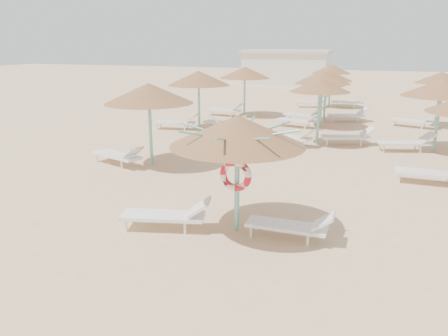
% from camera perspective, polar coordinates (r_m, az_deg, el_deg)
% --- Properties ---
extents(ground, '(120.00, 120.00, 0.00)m').
position_cam_1_polar(ground, '(9.49, 0.25, -8.77)').
color(ground, tan).
rests_on(ground, ground).
extents(main_palapa, '(2.85, 2.85, 2.55)m').
position_cam_1_polar(main_palapa, '(9.06, 1.77, 4.79)').
color(main_palapa, '#6EBFAF').
rests_on(main_palapa, ground).
extents(lounger_main_a, '(2.05, 1.06, 0.71)m').
position_cam_1_polar(lounger_main_a, '(9.73, -7.22, -6.06)').
color(lounger_main_a, white).
rests_on(lounger_main_a, ground).
extents(lounger_main_b, '(1.81, 0.55, 0.66)m').
position_cam_1_polar(lounger_main_b, '(9.29, 8.91, -7.41)').
color(lounger_main_b, white).
rests_on(lounger_main_b, ground).
extents(palapa_field, '(19.39, 18.40, 2.72)m').
position_cam_1_polar(palapa_field, '(18.84, 16.00, 10.38)').
color(palapa_field, '#6EBFAF').
rests_on(palapa_field, ground).
extents(service_hut, '(8.40, 4.40, 3.25)m').
position_cam_1_polar(service_hut, '(44.08, 8.15, 12.93)').
color(service_hut, silver).
rests_on(service_hut, ground).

